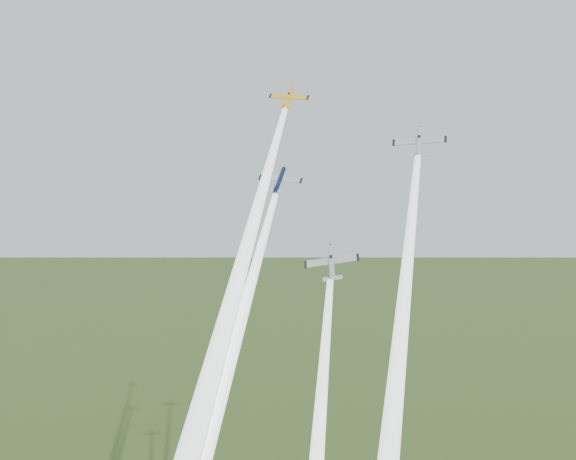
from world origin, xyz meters
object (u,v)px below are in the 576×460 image
(plane_navy, at_px, (280,180))
(plane_silver_low, at_px, (332,263))
(plane_silver_right, at_px, (419,142))
(plane_yellow, at_px, (288,98))

(plane_navy, height_order, plane_silver_low, plane_navy)
(plane_silver_right, distance_m, plane_silver_low, 21.41)
(plane_yellow, bearing_deg, plane_silver_right, -25.81)
(plane_yellow, bearing_deg, plane_silver_low, -59.06)
(plane_navy, bearing_deg, plane_yellow, 97.21)
(plane_navy, distance_m, plane_silver_low, 16.35)
(plane_yellow, relative_size, plane_navy, 0.99)
(plane_yellow, distance_m, plane_silver_low, 32.04)
(plane_silver_low, bearing_deg, plane_silver_right, 24.66)
(plane_yellow, relative_size, plane_silver_right, 0.86)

